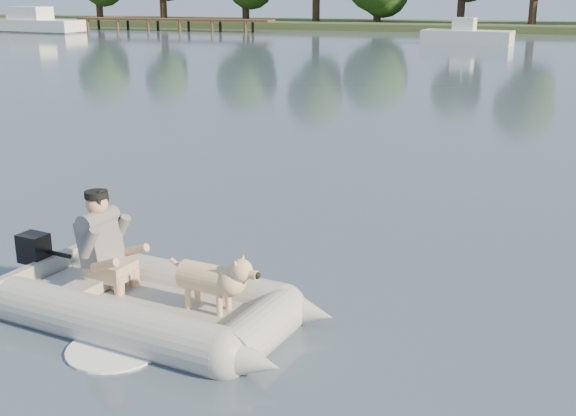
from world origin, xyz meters
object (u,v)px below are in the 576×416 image
(dinghy, at_px, (152,266))
(man, at_px, (101,238))
(dog, at_px, (208,283))
(dock, at_px, (174,25))
(cabin_cruiser, at_px, (39,20))
(motorboat, at_px, (468,27))

(dinghy, distance_m, man, 0.77)
(man, relative_size, dog, 1.16)
(dock, relative_size, dog, 18.25)
(cabin_cruiser, bearing_deg, dinghy, -46.01)
(man, height_order, dog, man)
(dinghy, xyz_separation_m, cabin_cruiser, (-34.97, 46.53, 0.41))
(man, bearing_deg, dock, 125.09)
(man, height_order, cabin_cruiser, cabin_cruiser)
(dinghy, relative_size, motorboat, 0.82)
(dog, relative_size, cabin_cruiser, 0.12)
(dinghy, relative_size, cabin_cruiser, 0.62)
(dock, height_order, cabin_cruiser, cabin_cruiser)
(dock, xyz_separation_m, dinghy, (25.33, -52.09, 0.11))
(dog, height_order, motorboat, motorboat)
(dinghy, xyz_separation_m, man, (-0.72, 0.18, 0.19))
(dog, distance_m, cabin_cruiser, 58.67)
(motorboat, bearing_deg, cabin_cruiser, -177.13)
(dock, bearing_deg, man, -64.63)
(dog, bearing_deg, man, -180.00)
(dock, bearing_deg, cabin_cruiser, -150.03)
(dock, distance_m, man, 57.45)
(dock, bearing_deg, dog, -63.48)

